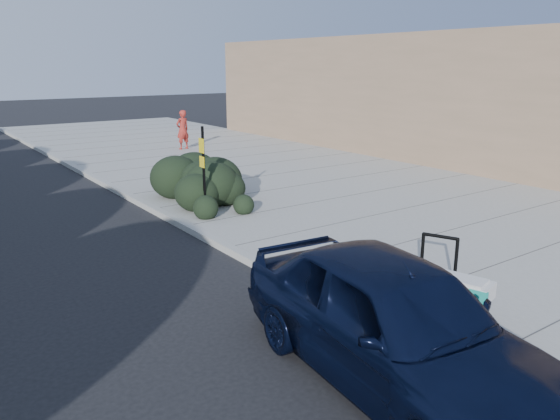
{
  "coord_description": "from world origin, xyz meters",
  "views": [
    {
      "loc": [
        -5.65,
        -7.73,
        3.99
      ],
      "look_at": [
        0.82,
        1.3,
        1.0
      ],
      "focal_mm": 35.0,
      "sensor_mm": 36.0,
      "label": 1
    }
  ],
  "objects_px": {
    "sedan_navy": "(394,321)",
    "pedestrian": "(183,130)",
    "bike_rack": "(439,255)",
    "sign_post": "(203,165)",
    "bench": "(416,276)"
  },
  "relations": [
    {
      "from": "bench",
      "to": "bike_rack",
      "type": "height_order",
      "value": "bike_rack"
    },
    {
      "from": "bike_rack",
      "to": "sign_post",
      "type": "relative_size",
      "value": 0.41
    },
    {
      "from": "bench",
      "to": "bike_rack",
      "type": "distance_m",
      "value": 1.16
    },
    {
      "from": "sign_post",
      "to": "bench",
      "type": "bearing_deg",
      "value": -87.1
    },
    {
      "from": "bike_rack",
      "to": "sign_post",
      "type": "height_order",
      "value": "sign_post"
    },
    {
      "from": "sedan_navy",
      "to": "bench",
      "type": "bearing_deg",
      "value": 38.98
    },
    {
      "from": "bike_rack",
      "to": "sedan_navy",
      "type": "xyz_separation_m",
      "value": [
        -2.73,
        -1.48,
        0.13
      ]
    },
    {
      "from": "bench",
      "to": "sign_post",
      "type": "xyz_separation_m",
      "value": [
        -0.03,
        7.05,
        0.76
      ]
    },
    {
      "from": "bike_rack",
      "to": "sign_post",
      "type": "bearing_deg",
      "value": 76.07
    },
    {
      "from": "bench",
      "to": "sedan_navy",
      "type": "distance_m",
      "value": 1.97
    },
    {
      "from": "bench",
      "to": "sedan_navy",
      "type": "bearing_deg",
      "value": -162.93
    },
    {
      "from": "bench",
      "to": "pedestrian",
      "type": "xyz_separation_m",
      "value": [
        4.54,
        17.74,
        0.33
      ]
    },
    {
      "from": "sedan_navy",
      "to": "pedestrian",
      "type": "height_order",
      "value": "pedestrian"
    },
    {
      "from": "bike_rack",
      "to": "sign_post",
      "type": "xyz_separation_m",
      "value": [
        -1.12,
        6.65,
        0.75
      ]
    },
    {
      "from": "bench",
      "to": "sedan_navy",
      "type": "relative_size",
      "value": 0.48
    }
  ]
}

